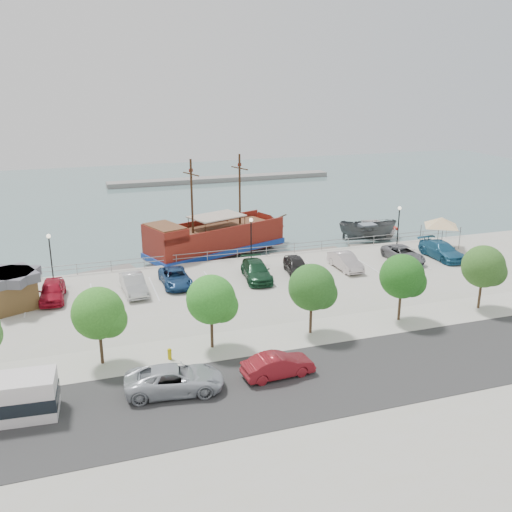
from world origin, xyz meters
name	(u,v)px	position (x,y,z in m)	size (l,w,h in m)	color
ground	(274,295)	(0.00, 0.00, -1.00)	(160.00, 160.00, 0.00)	slate
land_slab	(411,426)	(0.00, -21.00, -0.60)	(100.00, 58.00, 1.20)	#ACA997
street	(365,371)	(0.00, -16.00, 0.01)	(100.00, 8.00, 0.04)	#303030
sidewalk	(323,331)	(0.00, -10.00, 0.01)	(100.00, 4.00, 0.05)	beige
seawall_railing	(247,252)	(0.00, 7.80, 0.53)	(50.00, 0.06, 1.00)	gray
far_shore	(221,179)	(10.00, 55.00, -0.60)	(40.00, 3.00, 0.80)	gray
pirate_ship	(225,238)	(-0.88, 12.63, 0.82)	(17.44, 10.24, 10.84)	maroon
patrol_boat	(367,233)	(15.30, 11.54, 0.22)	(2.38, 6.33, 2.45)	#494E50
speedboat	(379,231)	(17.90, 13.37, -0.26)	(5.10, 7.14, 1.48)	silver
dock_west	(95,276)	(-14.46, 9.20, -0.78)	(7.71, 2.20, 0.44)	slate
dock_mid	(307,254)	(7.00, 9.20, -0.78)	(7.66, 2.19, 0.44)	slate
dock_east	(380,247)	(15.67, 9.20, -0.81)	(6.58, 1.88, 0.38)	slate
shed	(10,289)	(-20.93, 1.32, 1.55)	(4.62, 4.62, 2.91)	brown
canopy_tent	(442,217)	(19.93, 4.75, 3.23)	(5.42, 5.42, 3.72)	slate
street_van	(175,379)	(-11.33, -14.66, 0.77)	(2.56, 5.56, 1.54)	#AEB4BB
street_sedan	(278,365)	(-5.20, -14.86, 0.71)	(1.51, 4.33, 1.43)	maroon
fire_hydrant	(170,354)	(-10.95, -10.80, 0.43)	(0.27, 0.27, 0.79)	#C3AD08
lamp_post_left	(50,249)	(-18.00, 6.50, 2.94)	(0.36, 0.36, 4.28)	black
lamp_post_mid	(251,232)	(0.00, 6.50, 2.94)	(0.36, 0.36, 4.28)	black
lamp_post_right	(399,219)	(16.00, 6.50, 2.94)	(0.36, 0.36, 4.28)	black
tree_b	(101,315)	(-14.85, -10.07, 3.30)	(3.30, 3.20, 5.00)	#473321
tree_c	(214,301)	(-7.85, -10.07, 3.30)	(3.30, 3.20, 5.00)	#473321
tree_d	(314,289)	(-0.85, -10.07, 3.30)	(3.30, 3.20, 5.00)	#473321
tree_e	(404,278)	(6.15, -10.07, 3.30)	(3.30, 3.20, 5.00)	#473321
tree_f	(485,268)	(13.15, -10.07, 3.30)	(3.30, 3.20, 5.00)	#473321
parked_car_a	(52,291)	(-18.00, 2.05, 0.79)	(1.88, 4.67, 1.59)	#A51023
parked_car_b	(134,284)	(-11.70, 1.58, 0.78)	(1.66, 4.76, 1.57)	#B5B5B5
parked_car_c	(175,277)	(-8.10, 2.36, 0.68)	(2.27, 4.92, 1.37)	navy
parked_car_d	(256,271)	(-1.09, 1.61, 0.77)	(2.17, 5.32, 1.54)	#163E25
parked_car_e	(296,265)	(2.80, 1.92, 0.75)	(1.78, 4.43, 1.51)	black
parked_car_f	(345,261)	(7.54, 1.62, 0.75)	(1.59, 4.56, 1.50)	beige
parked_car_g	(403,254)	(13.93, 2.04, 0.70)	(2.34, 5.07, 1.41)	slate
parked_car_h	(442,250)	(17.98, 1.69, 0.80)	(2.24, 5.50, 1.60)	#205F84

